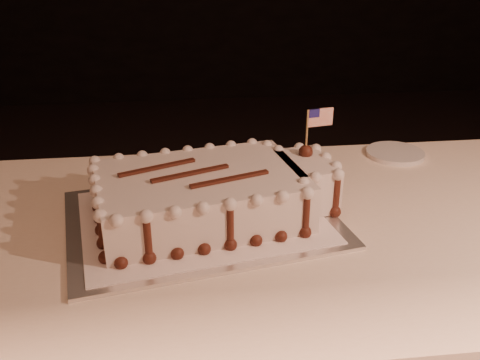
{
  "coord_description": "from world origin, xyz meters",
  "views": [
    {
      "loc": [
        -0.26,
        -0.34,
        1.3
      ],
      "look_at": [
        -0.14,
        0.63,
        0.84
      ],
      "focal_mm": 40.0,
      "sensor_mm": 36.0,
      "label": 1
    }
  ],
  "objects": [
    {
      "name": "doily",
      "position": [
        -0.22,
        0.63,
        0.76
      ],
      "size": [
        0.54,
        0.45,
        0.0
      ],
      "primitive_type": "cube",
      "rotation": [
        0.0,
        0.0,
        0.18
      ],
      "color": "white",
      "rests_on": "cake_board"
    },
    {
      "name": "sheet_cake",
      "position": [
        -0.2,
        0.63,
        0.81
      ],
      "size": [
        0.52,
        0.35,
        0.2
      ],
      "color": "silver",
      "rests_on": "doily"
    },
    {
      "name": "side_plate",
      "position": [
        0.3,
        0.91,
        0.76
      ],
      "size": [
        0.15,
        0.15,
        0.01
      ],
      "primitive_type": "cylinder",
      "color": "silver",
      "rests_on": "banquet_table"
    },
    {
      "name": "banquet_table",
      "position": [
        0.0,
        0.6,
        0.38
      ],
      "size": [
        2.4,
        0.8,
        0.75
      ],
      "primitive_type": "cube",
      "color": "#FFE1C5",
      "rests_on": "ground"
    },
    {
      "name": "cake_board",
      "position": [
        -0.22,
        0.63,
        0.75
      ],
      "size": [
        0.6,
        0.49,
        0.01
      ],
      "primitive_type": "cube",
      "rotation": [
        0.0,
        0.0,
        0.18
      ],
      "color": "silver",
      "rests_on": "banquet_table"
    }
  ]
}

